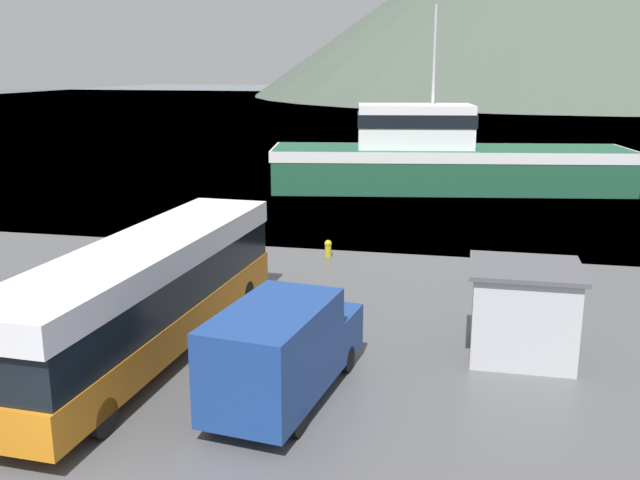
{
  "coord_description": "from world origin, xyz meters",
  "views": [
    {
      "loc": [
        7.41,
        -9.29,
        7.98
      ],
      "look_at": [
        2.28,
        14.25,
        2.0
      ],
      "focal_mm": 40.0,
      "sensor_mm": 36.0,
      "label": 1
    }
  ],
  "objects_px": {
    "delivery_van": "(283,349)",
    "fishing_boat": "(442,158)",
    "small_boat": "(353,157)",
    "dock_kiosk": "(523,311)",
    "tour_bus": "(149,291)"
  },
  "relations": [
    {
      "from": "tour_bus",
      "to": "dock_kiosk",
      "type": "distance_m",
      "value": 10.38
    },
    {
      "from": "delivery_van",
      "to": "small_boat",
      "type": "xyz_separation_m",
      "value": [
        -5.66,
        43.14,
        -0.9
      ]
    },
    {
      "from": "delivery_van",
      "to": "fishing_boat",
      "type": "distance_m",
      "value": 31.06
    },
    {
      "from": "dock_kiosk",
      "to": "small_boat",
      "type": "relative_size",
      "value": 0.52
    },
    {
      "from": "fishing_boat",
      "to": "small_boat",
      "type": "relative_size",
      "value": 4.0
    },
    {
      "from": "delivery_van",
      "to": "fishing_boat",
      "type": "bearing_deg",
      "value": 93.49
    },
    {
      "from": "dock_kiosk",
      "to": "tour_bus",
      "type": "bearing_deg",
      "value": -168.56
    },
    {
      "from": "delivery_van",
      "to": "tour_bus",
      "type": "bearing_deg",
      "value": 163.44
    },
    {
      "from": "delivery_van",
      "to": "fishing_boat",
      "type": "xyz_separation_m",
      "value": [
        2.22,
        30.97,
        0.75
      ]
    },
    {
      "from": "tour_bus",
      "to": "dock_kiosk",
      "type": "bearing_deg",
      "value": 14.0
    },
    {
      "from": "dock_kiosk",
      "to": "fishing_boat",
      "type": "bearing_deg",
      "value": 97.52
    },
    {
      "from": "tour_bus",
      "to": "delivery_van",
      "type": "relative_size",
      "value": 2.13
    },
    {
      "from": "small_boat",
      "to": "dock_kiosk",
      "type": "bearing_deg",
      "value": 49.26
    },
    {
      "from": "delivery_van",
      "to": "fishing_boat",
      "type": "relative_size",
      "value": 0.26
    },
    {
      "from": "small_boat",
      "to": "tour_bus",
      "type": "bearing_deg",
      "value": 34.74
    }
  ]
}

